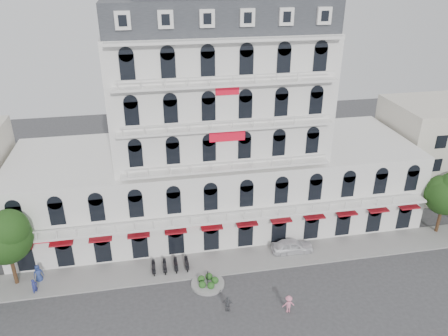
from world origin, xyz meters
The scene contains 13 objects.
ground centered at (0.00, 0.00, 0.00)m, with size 120.00×120.00×0.00m, color #38383A.
sidewalk centered at (0.00, 9.00, 0.08)m, with size 53.00×4.00×0.16m, color gray.
main_building centered at (0.00, 18.00, 9.96)m, with size 45.00×15.00×25.80m.
flank_building_east centered at (30.00, 20.00, 6.00)m, with size 14.00×10.00×12.00m, color beige.
traffic_island centered at (-3.00, 6.00, 0.26)m, with size 3.20×3.20×1.60m.
parked_scooter_row centered at (-6.35, 8.80, 0.00)m, with size 4.40×1.80×1.10m, color black, non-canonical shape.
tree_west_inner centered at (-20.95, 9.48, 5.68)m, with size 4.76×4.76×8.25m.
tree_east_inner centered at (24.05, 9.98, 5.21)m, with size 4.40×4.37×7.57m.
parked_car centered at (6.62, 9.50, 0.76)m, with size 1.79×4.46×1.52m, color silver.
pedestrian_left centered at (-18.93, 9.50, 0.95)m, with size 0.93×0.61×1.90m, color navy.
pedestrian_mid centered at (-1.77, 2.27, 0.80)m, with size 0.94×0.39×1.60m, color #53555A.
pedestrian_right centered at (3.46, 1.23, 0.85)m, with size 1.10×0.63×1.71m, color pink.
pedestrian_far centered at (-18.95, 7.71, 0.84)m, with size 0.61×0.40×1.67m, color navy.
Camera 1 is at (-7.53, -26.53, 28.30)m, focal length 35.00 mm.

